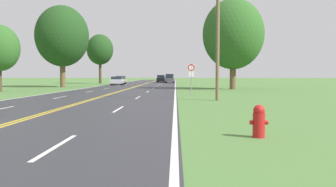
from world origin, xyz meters
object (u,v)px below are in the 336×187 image
(car_champagne_hatchback_mid_near, at_px, (121,80))
(tree_behind_sign, at_px, (62,36))
(car_black_hatchback_receding, at_px, (161,78))
(car_dark_grey_suv_mid_far, at_px, (170,78))
(car_silver_hatchback_approaching, at_px, (117,80))
(traffic_sign, at_px, (191,71))
(tree_left_verge, at_px, (233,34))
(car_dark_blue_hatchback_distant, at_px, (162,79))
(fire_hydrant, at_px, (259,121))
(tree_right_cluster, at_px, (100,50))

(car_champagne_hatchback_mid_near, bearing_deg, tree_behind_sign, 161.30)
(tree_behind_sign, height_order, car_black_hatchback_receding, tree_behind_sign)
(car_dark_grey_suv_mid_far, height_order, car_black_hatchback_receding, car_dark_grey_suv_mid_far)
(car_black_hatchback_receding, bearing_deg, car_silver_hatchback_approaching, -14.40)
(car_silver_hatchback_approaching, bearing_deg, traffic_sign, -160.56)
(tree_left_verge, bearing_deg, car_dark_grey_suv_mid_far, 103.30)
(tree_behind_sign, xyz_separation_m, car_dark_blue_hatchback_distant, (12.09, 40.58, -6.22))
(traffic_sign, distance_m, car_dark_grey_suv_mid_far, 45.84)
(traffic_sign, xyz_separation_m, tree_behind_sign, (-16.73, 18.99, 4.96))
(fire_hydrant, xyz_separation_m, tree_left_verge, (4.45, 32.13, 5.94))
(car_silver_hatchback_approaching, xyz_separation_m, car_dark_blue_hatchback_distant, (6.25, 30.64, -0.06))
(tree_left_verge, distance_m, tree_behind_sign, 23.09)
(tree_behind_sign, bearing_deg, car_dark_grey_suv_mid_far, 62.02)
(tree_right_cluster, bearing_deg, car_champagne_hatchback_mid_near, -30.26)
(tree_left_verge, relative_size, car_silver_hatchback_approaching, 2.70)
(tree_behind_sign, bearing_deg, fire_hydrant, -65.50)
(fire_hydrant, distance_m, tree_right_cluster, 61.36)
(tree_right_cluster, relative_size, car_dark_blue_hatchback_distant, 2.24)
(fire_hydrant, distance_m, car_champagne_hatchback_mid_near, 57.52)
(traffic_sign, bearing_deg, tree_behind_sign, 131.38)
(tree_left_verge, xyz_separation_m, car_silver_hatchback_approaching, (-16.27, 16.57, -5.62))
(tree_left_verge, height_order, tree_behind_sign, tree_behind_sign)
(tree_left_verge, relative_size, car_dark_grey_suv_mid_far, 2.16)
(tree_left_verge, relative_size, car_champagne_hatchback_mid_near, 2.93)
(fire_hydrant, distance_m, car_dark_grey_suv_mid_far, 65.62)
(car_silver_hatchback_approaching, relative_size, car_dark_grey_suv_mid_far, 0.80)
(tree_right_cluster, bearing_deg, traffic_sign, -67.88)
(fire_hydrant, xyz_separation_m, traffic_sign, (-0.94, 19.77, 1.52))
(car_silver_hatchback_approaching, bearing_deg, tree_behind_sign, 148.35)
(fire_hydrant, relative_size, traffic_sign, 0.34)
(tree_right_cluster, relative_size, car_champagne_hatchback_mid_near, 2.64)
(traffic_sign, xyz_separation_m, car_champagne_hatchback_mid_near, (-11.46, 36.40, -1.17))
(car_champagne_hatchback_mid_near, relative_size, car_dark_grey_suv_mid_far, 0.74)
(tree_left_verge, height_order, tree_right_cluster, tree_left_verge)
(car_silver_hatchback_approaching, xyz_separation_m, car_black_hatchback_receding, (6.32, 22.14, 0.10))
(tree_right_cluster, relative_size, car_black_hatchback_receding, 2.51)
(tree_right_cluster, height_order, car_dark_blue_hatchback_distant, tree_right_cluster)
(car_silver_hatchback_approaching, distance_m, car_dark_grey_suv_mid_far, 18.80)
(traffic_sign, relative_size, car_dark_grey_suv_mid_far, 0.54)
(fire_hydrant, relative_size, tree_left_verge, 0.08)
(tree_left_verge, xyz_separation_m, tree_behind_sign, (-22.11, 6.64, 0.53))
(car_silver_hatchback_approaching, bearing_deg, tree_right_cluster, 25.11)
(fire_hydrant, height_order, tree_left_verge, tree_left_verge)
(car_dark_grey_suv_mid_far, xyz_separation_m, car_black_hatchback_receding, (-2.06, 5.30, -0.12))
(traffic_sign, height_order, car_dark_grey_suv_mid_far, traffic_sign)
(car_dark_grey_suv_mid_far, bearing_deg, fire_hydrant, 5.22)
(tree_behind_sign, distance_m, tree_right_cluster, 19.98)
(fire_hydrant, height_order, tree_right_cluster, tree_right_cluster)
(car_champagne_hatchback_mid_near, bearing_deg, fire_hydrant, -169.40)
(car_dark_blue_hatchback_distant, bearing_deg, car_dark_grey_suv_mid_far, 8.37)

